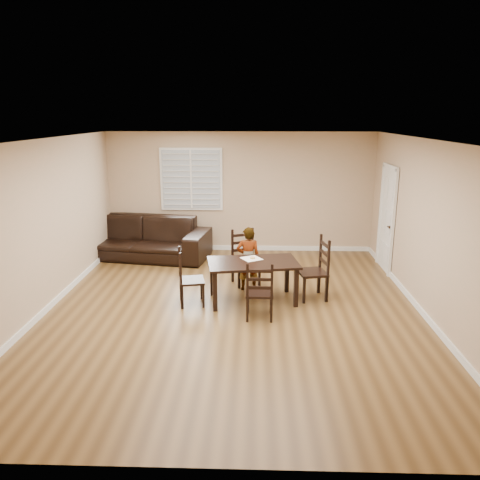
% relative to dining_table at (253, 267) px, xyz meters
% --- Properties ---
extents(ground, '(7.00, 7.00, 0.00)m').
position_rel_dining_table_xyz_m(ground, '(-0.31, -0.41, -0.61)').
color(ground, brown).
rests_on(ground, ground).
extents(room, '(6.04, 7.04, 2.72)m').
position_rel_dining_table_xyz_m(room, '(-0.27, -0.23, 1.20)').
color(room, tan).
rests_on(room, ground).
extents(dining_table, '(1.60, 1.06, 0.70)m').
position_rel_dining_table_xyz_m(dining_table, '(0.00, 0.00, 0.00)').
color(dining_table, black).
rests_on(dining_table, ground).
extents(chair_near, '(0.58, 0.56, 1.01)m').
position_rel_dining_table_xyz_m(chair_near, '(-0.18, 0.94, -0.15)').
color(chair_near, black).
rests_on(chair_near, ground).
extents(chair_far, '(0.42, 0.40, 0.93)m').
position_rel_dining_table_xyz_m(chair_far, '(0.11, -0.78, -0.18)').
color(chair_far, black).
rests_on(chair_far, ground).
extents(chair_left, '(0.48, 0.50, 0.95)m').
position_rel_dining_table_xyz_m(chair_left, '(-1.12, -0.19, -0.17)').
color(chair_left, black).
rests_on(chair_left, ground).
extents(chair_right, '(0.53, 0.56, 1.07)m').
position_rel_dining_table_xyz_m(chair_right, '(1.14, 0.19, -0.12)').
color(chair_right, black).
rests_on(chair_right, ground).
extents(child, '(0.43, 0.28, 1.16)m').
position_rel_dining_table_xyz_m(child, '(-0.09, 0.53, -0.03)').
color(child, gray).
rests_on(child, ground).
extents(napkin, '(0.41, 0.41, 0.00)m').
position_rel_dining_table_xyz_m(napkin, '(-0.03, 0.16, 0.09)').
color(napkin, silver).
rests_on(napkin, dining_table).
extents(donut, '(0.09, 0.09, 0.03)m').
position_rel_dining_table_xyz_m(donut, '(-0.01, 0.17, 0.11)').
color(donut, gold).
rests_on(donut, napkin).
extents(sofa, '(3.19, 1.66, 0.89)m').
position_rel_dining_table_xyz_m(sofa, '(-2.52, 2.46, -0.16)').
color(sofa, black).
rests_on(sofa, ground).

